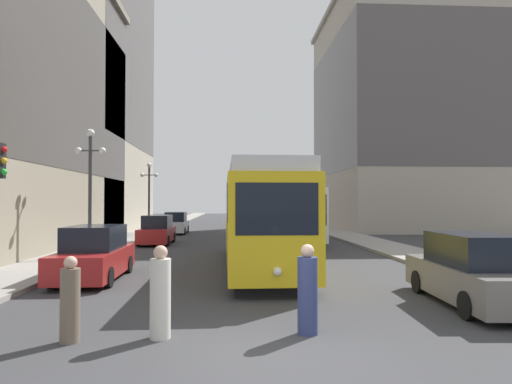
{
  "coord_description": "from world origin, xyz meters",
  "views": [
    {
      "loc": [
        -0.79,
        -7.42,
        2.6
      ],
      "look_at": [
        0.11,
        8.14,
        2.98
      ],
      "focal_mm": 31.07,
      "sensor_mm": 36.0,
      "label": 1
    }
  ],
  "objects_px": {
    "lamp_post_left_far": "(149,187)",
    "pedestrian_on_sidewalk": "(308,292)",
    "parked_car_left_near": "(94,255)",
    "pedestrian_crossing_near": "(160,295)",
    "streetcar": "(259,215)",
    "parked_car_left_mid": "(157,231)",
    "parked_car_right_far": "(473,272)",
    "pedestrian_crossing_far": "(70,302)",
    "parked_car_left_far": "(176,224)",
    "transit_bus": "(293,212)",
    "lamp_post_left_near": "(90,173)"
  },
  "relations": [
    {
      "from": "lamp_post_left_far",
      "to": "pedestrian_on_sidewalk",
      "type": "bearing_deg",
      "value": -73.43
    },
    {
      "from": "parked_car_left_near",
      "to": "pedestrian_crossing_near",
      "type": "xyz_separation_m",
      "value": [
        3.26,
        -6.67,
        -0.01
      ]
    },
    {
      "from": "streetcar",
      "to": "pedestrian_crossing_near",
      "type": "height_order",
      "value": "streetcar"
    },
    {
      "from": "parked_car_left_near",
      "to": "parked_car_left_mid",
      "type": "relative_size",
      "value": 1.04
    },
    {
      "from": "parked_car_right_far",
      "to": "pedestrian_on_sidewalk",
      "type": "bearing_deg",
      "value": 28.73
    },
    {
      "from": "parked_car_left_mid",
      "to": "streetcar",
      "type": "bearing_deg",
      "value": -61.06
    },
    {
      "from": "parked_car_left_near",
      "to": "pedestrian_crossing_far",
      "type": "relative_size",
      "value": 2.92
    },
    {
      "from": "parked_car_right_far",
      "to": "parked_car_left_far",
      "type": "height_order",
      "value": "same"
    },
    {
      "from": "parked_car_left_near",
      "to": "lamp_post_left_far",
      "type": "distance_m",
      "value": 20.76
    },
    {
      "from": "transit_bus",
      "to": "pedestrian_on_sidewalk",
      "type": "distance_m",
      "value": 21.27
    },
    {
      "from": "pedestrian_on_sidewalk",
      "to": "pedestrian_crossing_near",
      "type": "bearing_deg",
      "value": 53.86
    },
    {
      "from": "parked_car_left_near",
      "to": "pedestrian_crossing_near",
      "type": "relative_size",
      "value": 2.63
    },
    {
      "from": "parked_car_left_mid",
      "to": "parked_car_right_far",
      "type": "relative_size",
      "value": 0.93
    },
    {
      "from": "pedestrian_crossing_near",
      "to": "pedestrian_on_sidewalk",
      "type": "relative_size",
      "value": 1.0
    },
    {
      "from": "parked_car_left_mid",
      "to": "lamp_post_left_near",
      "type": "distance_m",
      "value": 8.15
    },
    {
      "from": "pedestrian_crossing_far",
      "to": "lamp_post_left_far",
      "type": "bearing_deg",
      "value": 105.04
    },
    {
      "from": "lamp_post_left_far",
      "to": "streetcar",
      "type": "bearing_deg",
      "value": -66.99
    },
    {
      "from": "parked_car_left_far",
      "to": "pedestrian_crossing_far",
      "type": "bearing_deg",
      "value": -86.74
    },
    {
      "from": "transit_bus",
      "to": "parked_car_left_far",
      "type": "distance_m",
      "value": 11.89
    },
    {
      "from": "parked_car_right_far",
      "to": "pedestrian_crossing_far",
      "type": "height_order",
      "value": "parked_car_right_far"
    },
    {
      "from": "transit_bus",
      "to": "pedestrian_crossing_far",
      "type": "relative_size",
      "value": 7.35
    },
    {
      "from": "parked_car_left_mid",
      "to": "pedestrian_on_sidewalk",
      "type": "xyz_separation_m",
      "value": [
        6.14,
        -19.41,
        -0.01
      ]
    },
    {
      "from": "parked_car_left_near",
      "to": "pedestrian_crossing_near",
      "type": "distance_m",
      "value": 7.43
    },
    {
      "from": "parked_car_left_far",
      "to": "pedestrian_on_sidewalk",
      "type": "distance_m",
      "value": 29.57
    },
    {
      "from": "lamp_post_left_far",
      "to": "pedestrian_crossing_far",
      "type": "bearing_deg",
      "value": -82.66
    },
    {
      "from": "parked_car_left_far",
      "to": "pedestrian_crossing_far",
      "type": "height_order",
      "value": "parked_car_left_far"
    },
    {
      "from": "streetcar",
      "to": "transit_bus",
      "type": "height_order",
      "value": "streetcar"
    },
    {
      "from": "streetcar",
      "to": "lamp_post_left_far",
      "type": "relative_size",
      "value": 2.19
    },
    {
      "from": "lamp_post_left_near",
      "to": "lamp_post_left_far",
      "type": "relative_size",
      "value": 1.04
    },
    {
      "from": "lamp_post_left_far",
      "to": "pedestrian_crossing_near",
      "type": "bearing_deg",
      "value": -79.23
    },
    {
      "from": "streetcar",
      "to": "parked_car_left_far",
      "type": "relative_size",
      "value": 2.84
    },
    {
      "from": "parked_car_left_near",
      "to": "lamp_post_left_near",
      "type": "relative_size",
      "value": 0.8
    },
    {
      "from": "parked_car_right_far",
      "to": "pedestrian_crossing_near",
      "type": "xyz_separation_m",
      "value": [
        -7.53,
        -2.33,
        -0.01
      ]
    },
    {
      "from": "parked_car_left_mid",
      "to": "parked_car_left_far",
      "type": "xyz_separation_m",
      "value": [
        0.0,
        9.52,
        -0.0
      ]
    },
    {
      "from": "transit_bus",
      "to": "pedestrian_on_sidewalk",
      "type": "relative_size",
      "value": 6.63
    },
    {
      "from": "parked_car_left_near",
      "to": "pedestrian_on_sidewalk",
      "type": "relative_size",
      "value": 2.63
    },
    {
      "from": "parked_car_left_mid",
      "to": "pedestrian_crossing_far",
      "type": "distance_m",
      "value": 19.73
    },
    {
      "from": "parked_car_left_near",
      "to": "parked_car_left_mid",
      "type": "xyz_separation_m",
      "value": [
        0.0,
        12.84,
        -0.0
      ]
    },
    {
      "from": "parked_car_left_mid",
      "to": "pedestrian_crossing_far",
      "type": "relative_size",
      "value": 2.82
    },
    {
      "from": "lamp_post_left_near",
      "to": "streetcar",
      "type": "bearing_deg",
      "value": -22.34
    },
    {
      "from": "parked_car_left_mid",
      "to": "parked_car_left_far",
      "type": "height_order",
      "value": "same"
    },
    {
      "from": "parked_car_left_near",
      "to": "pedestrian_on_sidewalk",
      "type": "bearing_deg",
      "value": -48.0
    },
    {
      "from": "pedestrian_on_sidewalk",
      "to": "parked_car_left_near",
      "type": "bearing_deg",
      "value": 4.86
    },
    {
      "from": "parked_car_left_mid",
      "to": "parked_car_left_far",
      "type": "relative_size",
      "value": 1.03
    },
    {
      "from": "transit_bus",
      "to": "parked_car_right_far",
      "type": "bearing_deg",
      "value": -82.71
    },
    {
      "from": "streetcar",
      "to": "pedestrian_crossing_near",
      "type": "relative_size",
      "value": 6.96
    },
    {
      "from": "pedestrian_on_sidewalk",
      "to": "lamp_post_left_far",
      "type": "height_order",
      "value": "lamp_post_left_far"
    },
    {
      "from": "pedestrian_crossing_far",
      "to": "lamp_post_left_far",
      "type": "xyz_separation_m",
      "value": [
        -3.51,
        27.28,
        3.11
      ]
    },
    {
      "from": "parked_car_left_far",
      "to": "parked_car_right_far",
      "type": "bearing_deg",
      "value": -67.9
    },
    {
      "from": "lamp_post_left_far",
      "to": "parked_car_right_far",
      "type": "bearing_deg",
      "value": -62.89
    }
  ]
}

